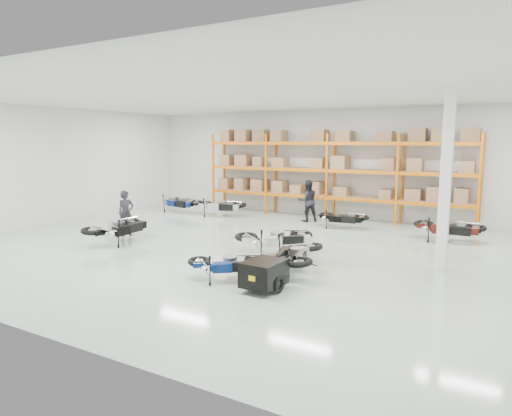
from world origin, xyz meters
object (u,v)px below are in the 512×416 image
Objects in this scene: moto_touring_right at (296,249)px; trailer at (264,273)px; moto_blue_centre at (228,259)px; moto_back_c at (342,215)px; moto_back_a at (180,199)px; moto_back_d at (448,224)px; moto_silver_left at (276,234)px; moto_black_far_left at (118,224)px; person_back at (308,201)px; person_left at (126,213)px; moto_back_b at (220,203)px.

trailer is (0.00, -1.60, -0.19)m from moto_touring_right.
moto_back_c is at bearing -39.02° from moto_blue_centre.
moto_back_d is at bearing -78.15° from moto_back_a.
moto_silver_left is 1.83m from moto_touring_right.
moto_back_d reaches higher than moto_back_c.
trailer is 11.49m from moto_back_a.
moto_blue_centre is 2.66m from moto_silver_left.
person_back is (3.61, 6.58, 0.22)m from moto_black_far_left.
moto_silver_left is at bearing -169.05° from moto_black_far_left.
moto_silver_left is at bearing 118.93° from moto_touring_right.
person_left reaches higher than moto_touring_right.
moto_back_c is (7.58, 0.04, -0.09)m from moto_back_a.
moto_blue_centre is at bearing -94.32° from person_left.
person_left is at bearing -146.99° from moto_back_a.
person_left is at bearing 29.04° from moto_blue_centre.
moto_touring_right reaches higher than trailer.
person_left reaches higher than moto_back_a.
moto_back_b is 9.20m from moto_back_d.
trailer is at bearing -153.70° from moto_back_b.
moto_back_a is at bearing -33.70° from person_back.
moto_black_far_left is at bearing 35.72° from moto_blue_centre.
moto_blue_centre is at bearing 141.50° from moto_silver_left.
moto_back_d is 1.13× the size of person_back.
moto_back_d is at bearing -100.61° from moto_back_c.
trailer is 7.71m from moto_back_d.
moto_back_c is at bearing 117.55° from person_back.
moto_black_far_left is at bearing 61.67° from moto_silver_left.
moto_back_b is (2.12, 0.05, -0.02)m from moto_back_a.
moto_back_a is at bearing -70.53° from moto_black_far_left.
moto_silver_left is at bearing -108.64° from moto_back_a.
moto_back_a is at bearing 15.92° from moto_silver_left.
moto_back_b is at bearing 84.86° from moto_back_d.
person_left reaches higher than moto_blue_centre.
moto_blue_centre is 0.85× the size of moto_back_d.
moto_back_c is at bearing -103.56° from moto_back_b.
moto_back_b is at bearing -30.72° from person_back.
person_left reaches higher than moto_back_b.
moto_back_d is at bearing 50.22° from moto_touring_right.
moto_back_b is (-6.42, 6.14, 0.00)m from moto_touring_right.
moto_back_b is at bearing 132.83° from trailer.
moto_back_b is at bearing -74.20° from moto_back_a.
moto_blue_centre is 9.14m from moto_back_b.
moto_blue_centre is 5.35m from moto_black_far_left.
trailer is 7.78m from moto_back_c.
moto_black_far_left reaches higher than moto_touring_right.
moto_silver_left is 5.83m from moto_back_d.
moto_back_b reaches higher than moto_blue_centre.
moto_black_far_left is at bearing 119.10° from moto_back_d.
moto_back_d is 1.22× the size of person_left.
trailer is (1.11, -0.30, -0.11)m from moto_blue_centre.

